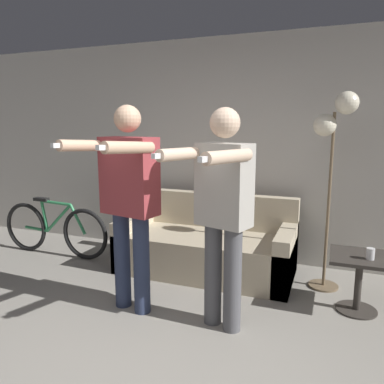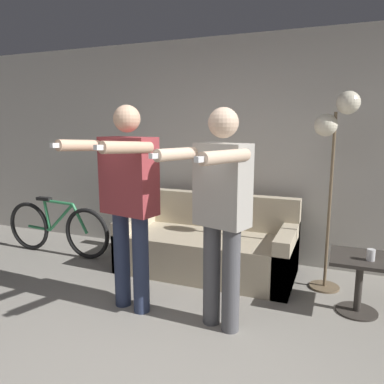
{
  "view_description": "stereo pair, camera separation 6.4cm",
  "coord_description": "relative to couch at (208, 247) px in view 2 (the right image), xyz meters",
  "views": [
    {
      "loc": [
        1.02,
        -1.69,
        1.61
      ],
      "look_at": [
        -0.2,
        1.51,
        0.99
      ],
      "focal_mm": 35.0,
      "sensor_mm": 36.0,
      "label": 1
    },
    {
      "loc": [
        1.08,
        -1.67,
        1.61
      ],
      "look_at": [
        -0.2,
        1.51,
        0.99
      ],
      "focal_mm": 35.0,
      "sensor_mm": 36.0,
      "label": 2
    }
  ],
  "objects": [
    {
      "name": "side_table",
      "position": [
        1.52,
        -0.4,
        0.1
      ],
      "size": [
        0.49,
        0.49,
        0.5
      ],
      "color": "#38332D",
      "rests_on": "ground_plane"
    },
    {
      "name": "couch",
      "position": [
        0.0,
        0.0,
        0.0
      ],
      "size": [
        1.88,
        0.86,
        0.82
      ],
      "color": "beige",
      "rests_on": "ground_plane"
    },
    {
      "name": "cup",
      "position": [
        1.59,
        -0.46,
        0.28
      ],
      "size": [
        0.07,
        0.07,
        0.1
      ],
      "color": "white",
      "rests_on": "side_table"
    },
    {
      "name": "person_left",
      "position": [
        -0.33,
        -1.07,
        0.77
      ],
      "size": [
        0.65,
        0.76,
        1.76
      ],
      "rotation": [
        0.0,
        0.0,
        -0.2
      ],
      "color": "#2D3856",
      "rests_on": "ground_plane"
    },
    {
      "name": "cat",
      "position": [
        0.01,
        0.32,
        0.62
      ],
      "size": [
        0.47,
        0.14,
        0.16
      ],
      "color": "tan",
      "rests_on": "couch"
    },
    {
      "name": "wall_back",
      "position": [
        0.24,
        0.58,
        1.03
      ],
      "size": [
        10.0,
        0.05,
        2.6
      ],
      "color": "beige",
      "rests_on": "ground_plane"
    },
    {
      "name": "person_right",
      "position": [
        0.48,
        -1.08,
        0.73
      ],
      "size": [
        0.61,
        0.76,
        1.73
      ],
      "rotation": [
        0.0,
        0.0,
        -0.3
      ],
      "color": "#56565B",
      "rests_on": "ground_plane"
    },
    {
      "name": "floor_lamp",
      "position": [
        1.24,
        0.02,
        1.24
      ],
      "size": [
        0.39,
        0.29,
        1.9
      ],
      "color": "#756047",
      "rests_on": "ground_plane"
    },
    {
      "name": "bicycle",
      "position": [
        -1.93,
        -0.18,
        0.06
      ],
      "size": [
        1.53,
        0.07,
        0.71
      ],
      "color": "black",
      "rests_on": "ground_plane"
    }
  ]
}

